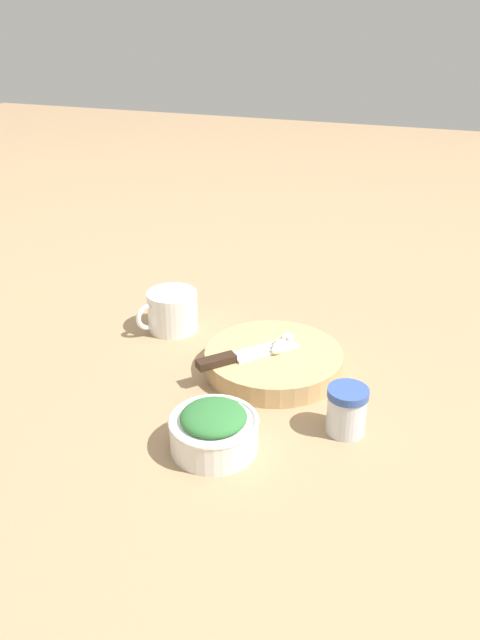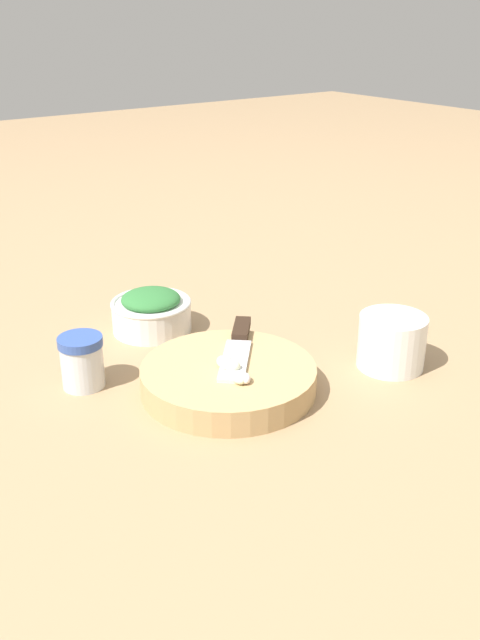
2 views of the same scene
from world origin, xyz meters
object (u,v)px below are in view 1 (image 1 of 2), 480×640
Objects in this scene: herb_bowl at (214,429)px; garlic_cloves at (281,344)px; chef_knife at (242,355)px; spice_jar at (347,410)px; coffee_mug at (172,311)px; cutting_board at (274,361)px.

garlic_cloves is at bearing -5.07° from herb_bowl.
spice_jar is at bearing 17.13° from chef_knife.
herb_bowl is (-0.19, -0.03, -0.01)m from chef_knife.
chef_knife is at bearing 137.43° from garlic_cloves.
coffee_mug reaches higher than spice_jar.
cutting_board is at bearing -108.57° from coffee_mug.
cutting_board is 1.85× the size of herb_bowl.
herb_bowl is (-0.23, 0.01, 0.01)m from cutting_board.
cutting_board is 0.19m from spice_jar.
garlic_cloves is 0.24m from coffee_mug.
coffee_mug is at bearing 61.83° from spice_jar.
herb_bowl is (-0.24, 0.02, -0.01)m from garlic_cloves.
spice_jar reaches higher than chef_knife.
coffee_mug is (0.30, 0.21, 0.01)m from herb_bowl.
chef_knife is at bearing 130.88° from cutting_board.
herb_bowl is 0.19m from spice_jar.
chef_knife is 2.15× the size of spice_jar.
spice_jar is (-0.12, -0.15, 0.02)m from cutting_board.
spice_jar reaches higher than garlic_cloves.
herb_bowl is at bearing 176.43° from cutting_board.
garlic_cloves is 0.25m from herb_bowl.
chef_knife is 0.21m from coffee_mug.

